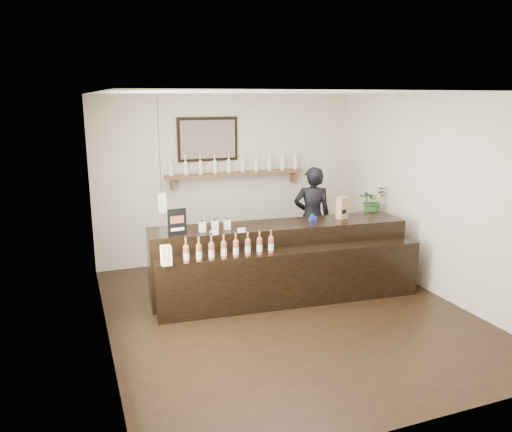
% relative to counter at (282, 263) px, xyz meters
% --- Properties ---
extents(ground, '(5.00, 5.00, 0.00)m').
position_rel_counter_xyz_m(ground, '(-0.17, -0.57, -0.48)').
color(ground, black).
rests_on(ground, ground).
extents(room_shell, '(5.00, 5.00, 5.00)m').
position_rel_counter_xyz_m(room_shell, '(-0.17, -0.57, 1.23)').
color(room_shell, beige).
rests_on(room_shell, ground).
extents(back_wall_decor, '(2.66, 0.96, 1.69)m').
position_rel_counter_xyz_m(back_wall_decor, '(-0.33, 1.81, 1.28)').
color(back_wall_decor, brown).
rests_on(back_wall_decor, ground).
extents(counter, '(3.68, 1.28, 1.19)m').
position_rel_counter_xyz_m(counter, '(0.00, 0.00, 0.00)').
color(counter, black).
rests_on(counter, ground).
extents(promo_sign, '(0.25, 0.04, 0.34)m').
position_rel_counter_xyz_m(promo_sign, '(-1.45, 0.09, 0.71)').
color(promo_sign, black).
rests_on(promo_sign, counter).
extents(paper_bag, '(0.17, 0.15, 0.32)m').
position_rel_counter_xyz_m(paper_bag, '(1.00, 0.11, 0.70)').
color(paper_bag, '#987949').
rests_on(paper_bag, counter).
extents(tape_dispenser, '(0.12, 0.07, 0.10)m').
position_rel_counter_xyz_m(tape_dispenser, '(0.53, 0.13, 0.58)').
color(tape_dispenser, '#1737A5').
rests_on(tape_dispenser, counter).
extents(side_cabinet, '(0.55, 0.68, 0.89)m').
position_rel_counter_xyz_m(side_cabinet, '(1.83, 0.59, -0.03)').
color(side_cabinet, brown).
rests_on(side_cabinet, ground).
extents(potted_plant, '(0.54, 0.50, 0.48)m').
position_rel_counter_xyz_m(potted_plant, '(1.83, 0.59, 0.65)').
color(potted_plant, '#315F26').
rests_on(potted_plant, side_cabinet).
extents(shopkeeper, '(0.80, 0.65, 1.89)m').
position_rel_counter_xyz_m(shopkeeper, '(0.96, 0.98, 0.47)').
color(shopkeeper, black).
rests_on(shopkeeper, ground).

